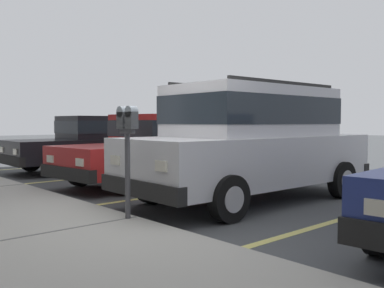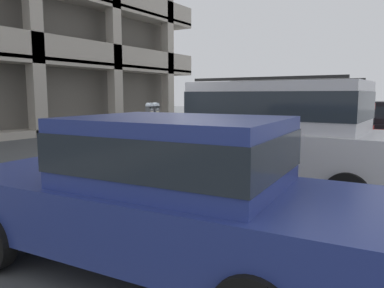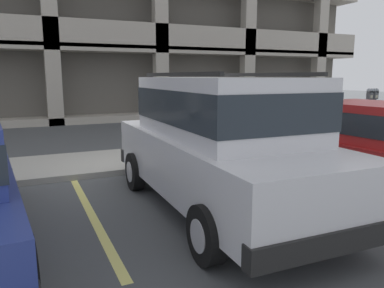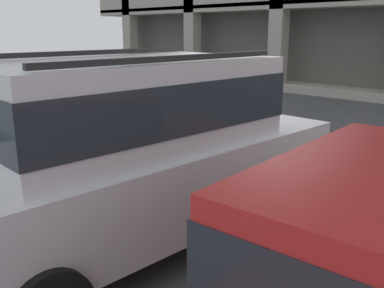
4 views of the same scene
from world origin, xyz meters
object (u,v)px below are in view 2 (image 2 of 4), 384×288
at_px(red_sedan, 160,189).
at_px(parking_meter_far, 265,108).
at_px(blue_coupe, 351,124).
at_px(parking_meter_near, 153,120).
at_px(dark_hatchback, 319,133).
at_px(silver_suv, 276,131).

distance_m(red_sedan, parking_meter_far, 10.30).
bearing_deg(parking_meter_far, blue_coupe, -93.60).
bearing_deg(parking_meter_near, parking_meter_far, 0.19).
xyz_separation_m(blue_coupe, parking_meter_far, (0.19, 2.95, 0.44)).
relative_size(dark_hatchback, parking_meter_near, 3.16).
xyz_separation_m(dark_hatchback, parking_meter_near, (-3.00, 2.76, 0.39)).
relative_size(silver_suv, parking_meter_far, 3.14).
bearing_deg(parking_meter_near, dark_hatchback, -42.55).
xyz_separation_m(red_sedan, blue_coupe, (9.71, -0.12, 0.00)).
bearing_deg(blue_coupe, parking_meter_far, 87.77).
distance_m(blue_coupe, parking_meter_near, 6.94).
distance_m(silver_suv, parking_meter_near, 2.68).
distance_m(silver_suv, red_sedan, 3.62).
height_order(silver_suv, blue_coupe, silver_suv).
height_order(red_sedan, parking_meter_far, parking_meter_far).
bearing_deg(silver_suv, parking_meter_near, 94.90).
xyz_separation_m(silver_suv, parking_meter_far, (6.28, 2.70, 0.17)).
height_order(dark_hatchback, parking_meter_near, parking_meter_near).
height_order(blue_coupe, parking_meter_far, parking_meter_far).
relative_size(silver_suv, parking_meter_near, 3.30).
height_order(silver_suv, parking_meter_far, silver_suv).
relative_size(silver_suv, red_sedan, 1.05).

